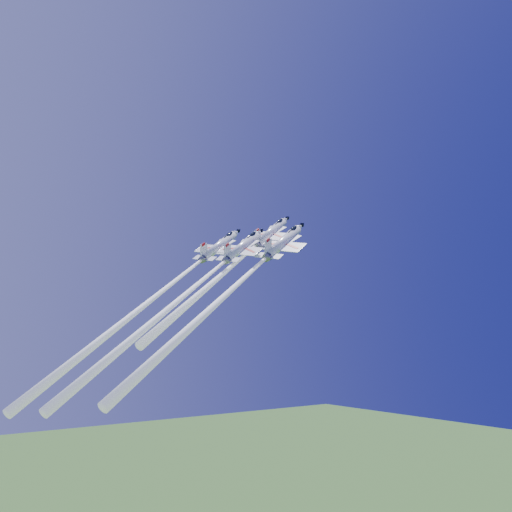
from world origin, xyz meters
TOP-DOWN VIEW (x-y plane):
  - jet_lead at (-7.91, -2.62)m, footprint 35.81×16.75m
  - jet_left at (-21.36, 2.03)m, footprint 43.15×20.01m
  - jet_right at (-12.08, -8.95)m, footprint 42.89×20.01m
  - jet_slot at (-20.50, -6.86)m, footprint 40.44×18.79m

SIDE VIEW (x-z plane):
  - jet_slot at x=-20.50m, z-range 48.85..87.65m
  - jet_left at x=-21.36m, z-range 47.85..89.42m
  - jet_right at x=-12.08m, z-range 49.24..89.97m
  - jet_lead at x=-7.91m, z-range 57.77..91.50m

